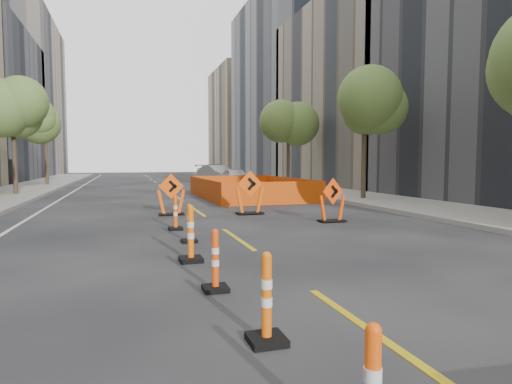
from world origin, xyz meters
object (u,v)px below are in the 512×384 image
object	(u,v)px
parked_car_far	(216,172)
chevron_sign_right	(332,200)
chevron_sign_center	(250,193)
parked_car_mid	(217,174)
channelizer_3	(215,260)
channelizer_6	(175,213)
chevron_sign_left	(171,195)
channelizer_4	(191,233)
channelizer_2	(267,298)
parked_car_near	(235,177)
channelizer_5	(189,223)

from	to	relation	value
parked_car_far	chevron_sign_right	bearing A→B (deg)	-112.33
chevron_sign_center	parked_car_mid	world-z (taller)	chevron_sign_center
channelizer_3	parked_car_far	world-z (taller)	parked_car_far
chevron_sign_center	channelizer_3	bearing A→B (deg)	-117.45
channelizer_6	chevron_sign_left	world-z (taller)	chevron_sign_left
chevron_sign_center	chevron_sign_right	bearing A→B (deg)	-61.26
channelizer_4	channelizer_3	bearing A→B (deg)	-87.81
channelizer_2	parked_car_mid	distance (m)	32.39
channelizer_6	parked_car_mid	xyz separation A→B (m)	(6.27, 23.88, 0.30)
channelizer_3	channelizer_4	world-z (taller)	channelizer_4
channelizer_4	parked_car_mid	bearing A→B (deg)	77.01
parked_car_mid	chevron_sign_right	bearing A→B (deg)	-108.93
channelizer_4	chevron_sign_center	size ratio (longest dim) A/B	0.69
chevron_sign_left	channelizer_3	bearing A→B (deg)	-78.83
parked_car_near	parked_car_far	world-z (taller)	parked_car_far
channelizer_2	channelizer_6	size ratio (longest dim) A/B	1.01
parked_car_near	parked_car_mid	size ratio (longest dim) A/B	0.86
channelizer_2	chevron_sign_center	xyz separation A→B (m)	(2.92, 10.65, 0.30)
parked_car_near	channelizer_2	bearing A→B (deg)	-105.47
channelizer_2	channelizer_5	distance (m)	5.93
chevron_sign_right	parked_car_near	world-z (taller)	parked_car_near
channelizer_6	parked_car_mid	bearing A→B (deg)	75.30
chevron_sign_center	parked_car_far	distance (m)	27.28
channelizer_4	channelizer_6	xyz separation A→B (m)	(0.15, 3.95, -0.06)
channelizer_2	parked_car_mid	size ratio (longest dim) A/B	0.21
chevron_sign_left	parked_car_near	distance (m)	16.66
chevron_sign_center	parked_car_near	world-z (taller)	chevron_sign_center
chevron_sign_left	parked_car_far	distance (m)	27.25
channelizer_5	parked_car_mid	world-z (taller)	parked_car_mid
chevron_sign_left	chevron_sign_right	world-z (taller)	chevron_sign_left
channelizer_3	channelizer_6	size ratio (longest dim) A/B	0.95
channelizer_4	chevron_sign_right	xyz separation A→B (m)	(5.11, 4.06, 0.15)
channelizer_2	parked_car_mid	xyz separation A→B (m)	(6.20, 31.79, 0.30)
chevron_sign_right	parked_car_near	bearing A→B (deg)	68.04
chevron_sign_left	parked_car_mid	bearing A→B (deg)	86.73
channelizer_4	chevron_sign_left	xyz separation A→B (m)	(0.39, 7.32, 0.19)
chevron_sign_left	parked_car_far	bearing A→B (deg)	87.93
channelizer_6	parked_car_mid	world-z (taller)	parked_car_mid
channelizer_5	chevron_sign_left	size ratio (longest dim) A/B	0.62
chevron_sign_center	parked_car_near	size ratio (longest dim) A/B	0.38
channelizer_3	chevron_sign_center	bearing A→B (deg)	70.53
channelizer_4	chevron_sign_center	xyz separation A→B (m)	(3.14, 6.70, 0.24)
channelizer_2	channelizer_5	world-z (taller)	channelizer_2
channelizer_3	channelizer_4	distance (m)	1.98
channelizer_3	parked_car_mid	size ratio (longest dim) A/B	0.19
chevron_sign_left	chevron_sign_right	xyz separation A→B (m)	(4.72, -3.26, -0.04)
channelizer_3	parked_car_mid	world-z (taller)	parked_car_mid
channelizer_5	chevron_sign_right	bearing A→B (deg)	23.22
channelizer_4	channelizer_6	world-z (taller)	channelizer_4
parked_car_mid	parked_car_far	world-z (taller)	parked_car_far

